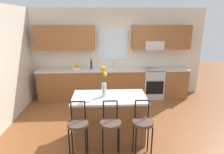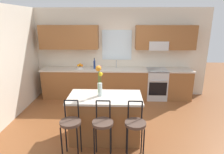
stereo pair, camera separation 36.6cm
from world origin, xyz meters
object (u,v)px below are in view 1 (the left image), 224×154
at_px(bar_stool_middle, 111,126).
at_px(bottle_olive_oil, 91,65).
at_px(oven_range, 152,83).
at_px(bar_stool_far, 143,125).
at_px(kitchen_island, 109,118).
at_px(bar_stool_near, 78,126).
at_px(flower_vase, 104,80).
at_px(fruit_bowl_oranges, 77,67).

relative_size(bar_stool_middle, bottle_olive_oil, 3.19).
height_order(oven_range, bottle_olive_oil, bottle_olive_oil).
height_order(bar_stool_middle, bottle_olive_oil, bottle_olive_oil).
bearing_deg(bar_stool_far, oven_range, 72.63).
relative_size(kitchen_island, bar_stool_far, 1.38).
relative_size(bar_stool_near, bar_stool_middle, 1.00).
xyz_separation_m(flower_vase, bottle_olive_oil, (-0.36, 2.18, -0.20)).
xyz_separation_m(oven_range, bar_stool_middle, (-1.42, -2.78, 0.18)).
bearing_deg(bar_stool_far, flower_vase, 136.42).
bearing_deg(fruit_bowl_oranges, bar_stool_near, -82.77).
relative_size(bar_stool_near, bottle_olive_oil, 3.19).
bearing_deg(bar_stool_far, fruit_bowl_oranges, 117.40).
xyz_separation_m(bar_stool_middle, flower_vase, (-0.10, 0.62, 0.62)).
height_order(oven_range, fruit_bowl_oranges, fruit_bowl_oranges).
bearing_deg(bar_stool_middle, bar_stool_near, 180.00).
distance_m(bar_stool_far, fruit_bowl_oranges, 3.18).
relative_size(fruit_bowl_oranges, bottle_olive_oil, 0.73).
bearing_deg(bar_stool_middle, oven_range, 62.96).
distance_m(bar_stool_near, flower_vase, 0.98).
relative_size(kitchen_island, bar_stool_near, 1.38).
bearing_deg(oven_range, bar_stool_far, -107.37).
bearing_deg(oven_range, bottle_olive_oil, 179.25).
height_order(bar_stool_middle, bar_stool_far, same).
height_order(bar_stool_near, bar_stool_middle, same).
xyz_separation_m(oven_range, flower_vase, (-1.52, -2.16, 0.79)).
relative_size(bar_stool_far, bottle_olive_oil, 3.19).
bearing_deg(fruit_bowl_oranges, flower_vase, -69.85).
height_order(kitchen_island, bottle_olive_oil, bottle_olive_oil).
relative_size(kitchen_island, fruit_bowl_oranges, 5.98).
relative_size(bar_stool_far, fruit_bowl_oranges, 4.34).
bearing_deg(bar_stool_near, bar_stool_middle, 0.00).
bearing_deg(bar_stool_far, bottle_olive_oil, 109.95).
height_order(flower_vase, bottle_olive_oil, flower_vase).
relative_size(oven_range, flower_vase, 1.50).
bearing_deg(bar_stool_middle, bottle_olive_oil, 99.48).
height_order(oven_range, kitchen_island, same).
relative_size(bar_stool_near, fruit_bowl_oranges, 4.34).
distance_m(bar_stool_near, fruit_bowl_oranges, 2.85).
height_order(kitchen_island, bar_stool_near, bar_stool_near).
xyz_separation_m(bar_stool_near, flower_vase, (0.45, 0.62, 0.62)).
height_order(bar_stool_near, bottle_olive_oil, bottle_olive_oil).
bearing_deg(bottle_olive_oil, bar_stool_near, -91.66).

